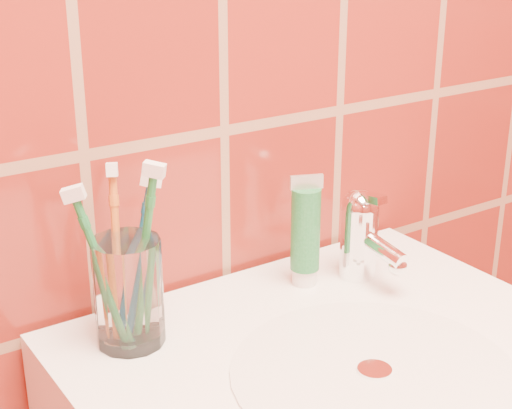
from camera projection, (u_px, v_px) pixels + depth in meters
glass_tumbler at (128, 292)px, 0.85m from camera, size 0.10×0.10×0.12m
toothpaste_tube at (305, 234)px, 0.98m from camera, size 0.04×0.04×0.15m
faucet at (362, 231)px, 1.00m from camera, size 0.05×0.11×0.12m
toothbrush_0 at (103, 270)px, 0.82m from camera, size 0.12×0.11×0.20m
toothbrush_1 at (117, 255)px, 0.85m from camera, size 0.09×0.12×0.21m
toothbrush_2 at (144, 254)px, 0.84m from camera, size 0.09×0.09×0.22m
toothbrush_3 at (138, 258)px, 0.86m from camera, size 0.13×0.11×0.19m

